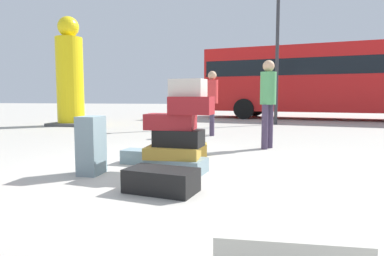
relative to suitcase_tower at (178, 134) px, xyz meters
name	(u,v)px	position (x,y,z in m)	size (l,w,h in m)	color
ground_plane	(176,170)	(-0.05, 0.09, -0.51)	(80.00, 80.00, 0.00)	#ADA89E
suitcase_tower	(178,134)	(0.00, 0.00, 0.00)	(0.91, 0.58, 1.23)	gray
suitcase_tan_behind_tower	(188,150)	(-0.08, 1.10, -0.39)	(0.61, 0.28, 0.23)	#B28C33
suitcase_black_upright_blue	(161,180)	(0.03, -0.94, -0.38)	(0.73, 0.41, 0.25)	black
suitcase_cream_left_side	(287,256)	(1.16, -2.48, -0.36)	(0.77, 0.35, 0.30)	beige
suitcase_slate_foreground_far	(140,156)	(-0.69, 0.47, -0.41)	(0.51, 0.32, 0.20)	gray
suitcase_slate_white_trunk	(91,145)	(-1.07, -0.32, -0.13)	(0.25, 0.37, 0.75)	gray
person_bearded_onlooker	(268,96)	(1.23, 2.27, 0.50)	(0.30, 0.31, 1.68)	#3F334C
person_tourist_with_camera	(212,97)	(-0.08, 4.25, 0.47)	(0.30, 0.34, 1.64)	#3F334C
yellow_dummy_statue	(70,78)	(-5.27, 6.37, 1.13)	(1.26, 1.26, 3.70)	yellow
parked_bus	(330,77)	(4.22, 11.27, 1.33)	(11.08, 4.64, 3.15)	red
lamp_post	(278,13)	(1.74, 8.01, 3.39)	(0.36, 0.36, 5.94)	#333338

